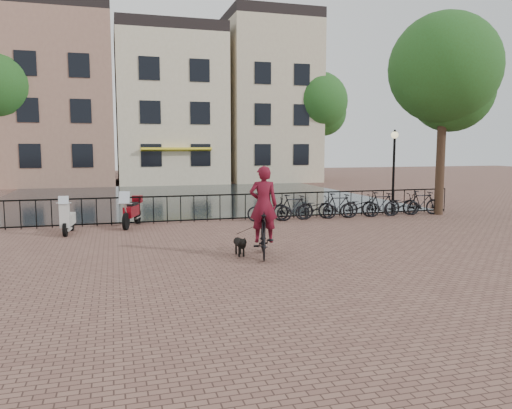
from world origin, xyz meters
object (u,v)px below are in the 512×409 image
object	(u,v)px
lamp_post	(394,158)
dog	(240,246)
motorcycle	(132,208)
scooter	(68,213)
cyclist	(263,217)

from	to	relation	value
lamp_post	dog	size ratio (longest dim) A/B	4.42
dog	motorcycle	xyz separation A→B (m)	(-2.54, 5.63, 0.42)
dog	scooter	xyz separation A→B (m)	(-4.59, 4.73, 0.40)
lamp_post	cyclist	size ratio (longest dim) A/B	1.26
motorcycle	dog	bearing A→B (deg)	-47.74
lamp_post	scooter	world-z (taller)	lamp_post
cyclist	dog	distance (m)	1.00
dog	scooter	world-z (taller)	scooter
lamp_post	motorcycle	bearing A→B (deg)	-179.75
dog	motorcycle	world-z (taller)	motorcycle
motorcycle	cyclist	bearing A→B (deg)	-44.39
lamp_post	dog	xyz separation A→B (m)	(-7.95, -5.68, -2.11)
scooter	lamp_post	bearing A→B (deg)	9.96
lamp_post	cyclist	distance (m)	9.60
lamp_post	scooter	bearing A→B (deg)	-175.67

